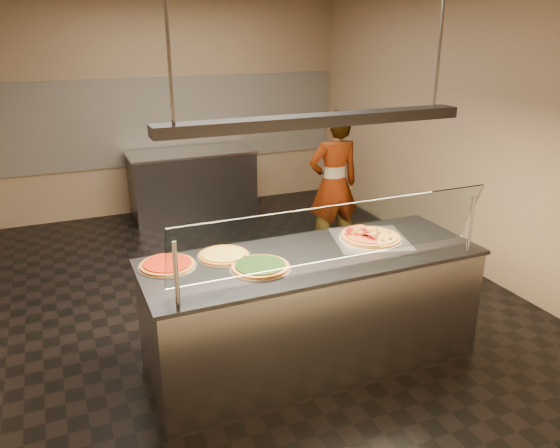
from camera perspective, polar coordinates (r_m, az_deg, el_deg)
name	(u,v)px	position (r m, az deg, el deg)	size (l,w,h in m)	color
ground	(246,292)	(5.67, -3.56, -7.08)	(5.00, 6.00, 0.02)	black
wall_back	(172,106)	(8.02, -11.27, 12.02)	(5.00, 0.02, 3.00)	tan
wall_front	(462,275)	(2.64, 18.46, -5.06)	(5.00, 0.02, 3.00)	tan
wall_right	(457,128)	(6.42, 18.01, 9.49)	(0.02, 6.00, 3.00)	tan
tile_band	(173,120)	(8.02, -11.12, 10.59)	(4.90, 0.02, 1.20)	silver
serving_counter	(312,309)	(4.37, 3.36, -8.85)	(2.60, 0.94, 0.93)	#B7B7BC
sneeze_guard	(336,234)	(3.77, 5.91, -1.02)	(2.36, 0.18, 0.54)	#B7B7BC
perforated_tray	(370,238)	(4.51, 9.38, -1.50)	(0.71, 0.71, 0.01)	silver
half_pizza_pepperoni	(358,237)	(4.44, 8.14, -1.38)	(0.36, 0.52, 0.05)	#9F5A21
half_pizza_sausage	(382,234)	(4.56, 10.62, -1.05)	(0.36, 0.52, 0.04)	#9F5A21
pizza_spinach	(260,266)	(3.93, -2.09, -4.44)	(0.45, 0.45, 0.03)	silver
pizza_cheese	(223,255)	(4.14, -5.93, -3.22)	(0.41, 0.41, 0.03)	silver
pizza_tomato	(167,264)	(4.04, -11.69, -4.16)	(0.42, 0.42, 0.03)	silver
pizza_spatula	(230,258)	(4.05, -5.29, -3.54)	(0.24, 0.22, 0.02)	#B7B7BC
prep_table	(193,184)	(7.82, -9.10, 4.20)	(1.73, 0.74, 0.93)	#3C3C41
worker	(334,185)	(6.31, 5.62, 4.13)	(0.62, 0.41, 1.70)	#29272C
heat_lamp_housing	(316,120)	(3.87, 3.81, 10.74)	(2.30, 0.18, 0.08)	#3C3C41
lamp_rod_left	(168,39)	(3.48, -11.63, 18.37)	(0.02, 0.02, 1.01)	#B7B7BC
lamp_rod_right	(440,37)	(4.37, 16.42, 18.27)	(0.02, 0.02, 1.01)	#B7B7BC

